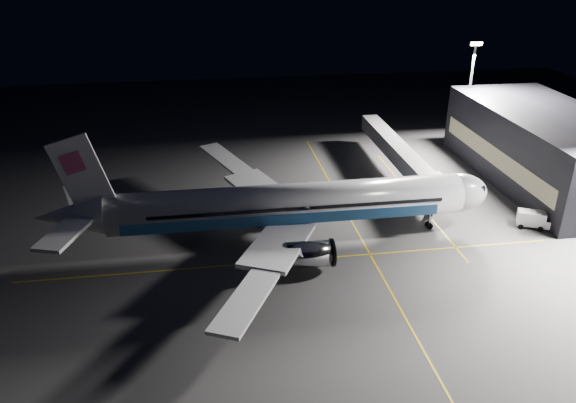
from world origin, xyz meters
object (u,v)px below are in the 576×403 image
(floodlight_mast_north, at_px, (470,86))
(service_truck, at_px, (534,219))
(safety_cone_c, at_px, (278,224))
(airliner, at_px, (281,205))
(safety_cone_b, at_px, (315,199))
(baggage_tug, at_px, (277,197))
(safety_cone_a, at_px, (251,225))
(jet_bridge, at_px, (400,154))

(floodlight_mast_north, xyz_separation_m, service_truck, (-4.53, -34.18, -11.03))
(safety_cone_c, bearing_deg, airliner, -90.57)
(floodlight_mast_north, bearing_deg, safety_cone_b, -149.08)
(airliner, xyz_separation_m, safety_cone_c, (0.04, 4.00, -4.84))
(service_truck, bearing_deg, safety_cone_c, -165.24)
(baggage_tug, relative_size, safety_cone_b, 4.16)
(baggage_tug, distance_m, safety_cone_a, 9.87)
(baggage_tug, distance_m, safety_cone_b, 6.11)
(baggage_tug, relative_size, safety_cone_a, 3.67)
(safety_cone_b, bearing_deg, safety_cone_a, -145.12)
(jet_bridge, height_order, baggage_tug, jet_bridge)
(jet_bridge, relative_size, safety_cone_b, 57.31)
(floodlight_mast_north, height_order, baggage_tug, floodlight_mast_north)
(service_truck, distance_m, baggage_tug, 38.44)
(service_truck, height_order, safety_cone_c, service_truck)
(safety_cone_a, distance_m, safety_cone_c, 3.90)
(safety_cone_b, bearing_deg, safety_cone_c, -132.70)
(service_truck, bearing_deg, baggage_tug, -178.17)
(jet_bridge, relative_size, baggage_tug, 13.79)
(airliner, distance_m, service_truck, 36.81)
(baggage_tug, bearing_deg, service_truck, -1.57)
(airliner, relative_size, service_truck, 11.76)
(airliner, xyz_separation_m, safety_cone_a, (-3.86, 4.00, -4.82))
(airliner, xyz_separation_m, service_truck, (36.55, -2.19, -3.83))
(floodlight_mast_north, relative_size, safety_cone_a, 30.48)
(airliner, distance_m, safety_cone_b, 14.45)
(baggage_tug, height_order, safety_cone_a, baggage_tug)
(safety_cone_b, bearing_deg, baggage_tug, 171.28)
(safety_cone_a, xyz_separation_m, safety_cone_c, (3.90, 0.00, -0.02))
(safety_cone_a, bearing_deg, jet_bridge, 27.56)
(floodlight_mast_north, distance_m, baggage_tug, 46.00)
(airliner, bearing_deg, floodlight_mast_north, 37.91)
(jet_bridge, bearing_deg, safety_cone_b, -158.10)
(airliner, xyz_separation_m, jet_bridge, (23.08, 18.06, -0.58))
(jet_bridge, xyz_separation_m, safety_cone_a, (-26.94, -14.06, -4.24))
(jet_bridge, distance_m, safety_cone_c, 27.32)
(baggage_tug, distance_m, safety_cone_c, 8.62)
(jet_bridge, height_order, safety_cone_c, jet_bridge)
(jet_bridge, xyz_separation_m, floodlight_mast_north, (18.00, 13.93, 7.79))
(floodlight_mast_north, bearing_deg, service_truck, -97.55)
(floodlight_mast_north, bearing_deg, safety_cone_c, -145.71)
(safety_cone_c, bearing_deg, safety_cone_b, 47.30)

